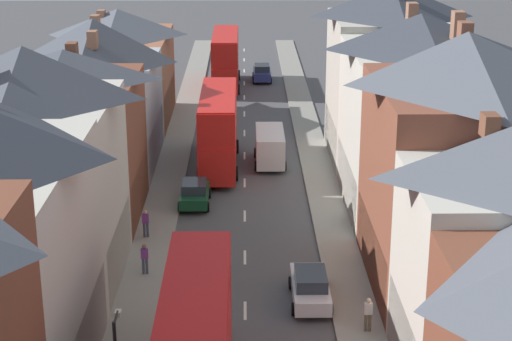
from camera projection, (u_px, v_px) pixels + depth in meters
pavement_left at (171, 173)px, 58.81m from camera, size 2.20×104.00×0.14m
pavement_right at (318, 172)px, 58.94m from camera, size 2.20×104.00×0.14m
centre_line_dashes at (245, 183)px, 57.00m from camera, size 0.14×97.80×0.01m
terrace_row_left at (26, 185)px, 39.76m from camera, size 8.00×71.39×13.01m
terrace_row_right at (475, 197)px, 37.70m from camera, size 8.00×58.43×12.65m
double_decker_bus_lead at (218, 128)px, 59.33m from camera, size 2.74×10.80×5.30m
double_decker_bus_mid_street at (225, 59)px, 82.86m from camera, size 2.74×10.80×5.30m
car_near_blue at (310, 286)px, 40.52m from camera, size 1.90×4.43×1.61m
car_near_silver at (262, 73)px, 86.15m from camera, size 1.90×4.27×1.71m
car_parked_left_a at (195, 193)px, 52.82m from camera, size 1.90×3.90×1.58m
delivery_van at (270, 146)px, 60.41m from camera, size 2.20×5.20×2.41m
pedestrian_mid_right at (368, 313)px, 37.57m from camera, size 0.36×0.22×1.61m
pedestrian_far_left at (145, 257)px, 43.15m from camera, size 0.36×0.22×1.61m
pedestrian_far_right at (146, 222)px, 47.65m from camera, size 0.36×0.22×1.61m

